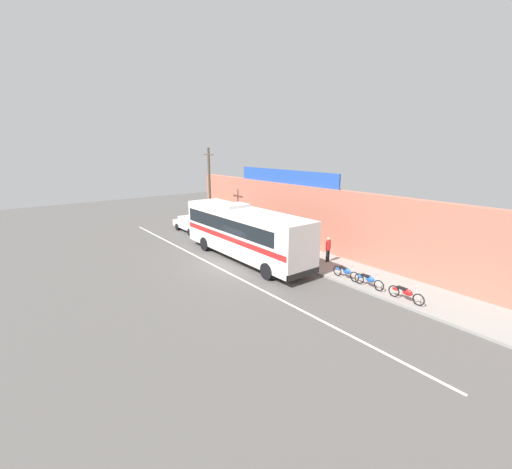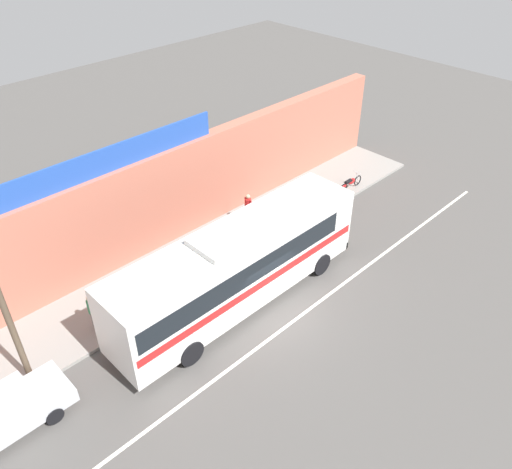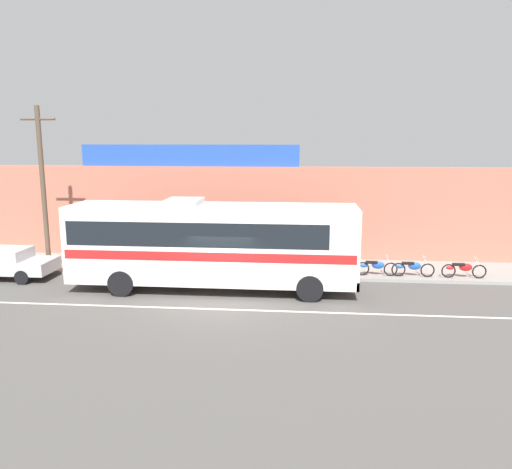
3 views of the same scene
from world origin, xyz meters
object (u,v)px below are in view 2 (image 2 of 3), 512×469
(intercity_bus, at_px, (236,265))
(parked_car, at_px, (1,416))
(utility_pole, at_px, (1,301))
(pedestrian_far_left, at_px, (248,207))
(pedestrian_far_right, at_px, (92,309))
(motorcycle_blue, at_px, (325,197))
(motorcycle_black, at_px, (306,208))
(motorcycle_red, at_px, (350,183))

(intercity_bus, height_order, parked_car, intercity_bus)
(utility_pole, bearing_deg, pedestrian_far_left, 8.21)
(parked_car, xyz_separation_m, pedestrian_far_right, (4.48, 1.98, 0.37))
(intercity_bus, distance_m, utility_pole, 8.61)
(intercity_bus, xyz_separation_m, motorcycle_blue, (8.64, 2.30, -1.50))
(intercity_bus, relative_size, motorcycle_black, 6.27)
(parked_car, bearing_deg, motorcycle_blue, 4.59)
(motorcycle_red, bearing_deg, parked_car, -175.97)
(utility_pole, bearing_deg, motorcycle_black, 0.97)
(parked_car, height_order, motorcycle_black, parked_car)
(motorcycle_red, distance_m, pedestrian_far_right, 15.95)
(motorcycle_blue, bearing_deg, motorcycle_red, -0.62)
(parked_car, height_order, pedestrian_far_left, pedestrian_far_left)
(intercity_bus, height_order, motorcycle_red, intercity_bus)
(motorcycle_blue, bearing_deg, parked_car, -175.41)
(pedestrian_far_left, bearing_deg, motorcycle_black, -29.74)
(utility_pole, relative_size, motorcycle_black, 4.02)
(pedestrian_far_left, bearing_deg, motorcycle_red, -13.79)
(motorcycle_blue, height_order, pedestrian_far_right, pedestrian_far_right)
(intercity_bus, height_order, motorcycle_blue, intercity_bus)
(motorcycle_blue, bearing_deg, utility_pole, -179.20)
(intercity_bus, xyz_separation_m, pedestrian_far_left, (4.35, 3.87, -0.93))
(motorcycle_black, bearing_deg, motorcycle_red, -0.73)
(motorcycle_blue, xyz_separation_m, pedestrian_far_left, (-4.29, 1.57, 0.58))
(motorcycle_black, bearing_deg, parked_car, -174.89)
(motorcycle_red, bearing_deg, pedestrian_far_right, 178.06)
(pedestrian_far_left, relative_size, pedestrian_far_right, 1.03)
(motorcycle_blue, bearing_deg, intercity_bus, -165.08)
(motorcycle_red, bearing_deg, motorcycle_black, 179.27)
(motorcycle_black, bearing_deg, intercity_bus, -161.73)
(motorcycle_red, bearing_deg, pedestrian_far_left, 166.21)
(parked_car, height_order, utility_pole, utility_pole)
(parked_car, bearing_deg, motorcycle_red, 4.03)
(parked_car, bearing_deg, pedestrian_far_left, 12.27)
(motorcycle_blue, distance_m, pedestrian_far_right, 13.76)
(parked_car, xyz_separation_m, motorcycle_blue, (18.23, 1.46, -0.17))
(intercity_bus, xyz_separation_m, parked_car, (-9.58, 0.84, -1.33))
(motorcycle_red, bearing_deg, motorcycle_blue, 179.38)
(intercity_bus, xyz_separation_m, motorcycle_red, (10.83, 2.28, -1.50))
(parked_car, height_order, motorcycle_red, parked_car)
(parked_car, relative_size, motorcycle_red, 2.28)
(utility_pole, bearing_deg, parked_car, -139.85)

